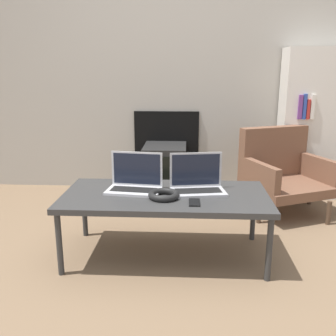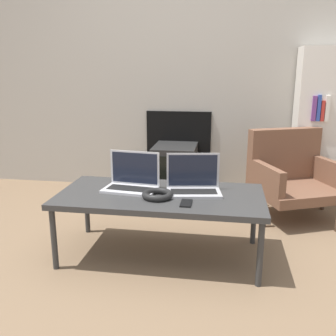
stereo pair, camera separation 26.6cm
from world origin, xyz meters
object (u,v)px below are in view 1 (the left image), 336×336
Objects in this scene: phone at (194,202)px; tv at (165,171)px; laptop_right at (197,182)px; armchair at (282,170)px; headphones at (164,195)px; laptop_left at (135,181)px.

phone is 0.26× the size of tv.
phone is (-0.02, -0.23, -0.06)m from laptop_right.
armchair reaches higher than tv.
headphones is at bearing 156.02° from phone.
tv is (-0.07, 1.31, -0.20)m from headphones.
phone is at bearing -23.97° from laptop_left.
armchair reaches higher than laptop_right.
phone is 0.16× the size of armchair.
armchair is at bearing 38.85° from laptop_right.
laptop_left reaches higher than phone.
laptop_right is at bearing -76.40° from tv.
headphones is 0.24× the size of armchair.
phone is 1.33m from armchair.
phone is (0.39, -0.23, -0.06)m from laptop_left.
laptop_left is 0.73× the size of tv.
laptop_left reaches higher than headphones.
tv is at bearing 139.43° from armchair.
phone is 1.43m from tv.
armchair is (0.96, 0.99, -0.09)m from headphones.
laptop_left is 0.25m from headphones.
headphones is at bearing -157.36° from armchair.
laptop_left is at bearing -167.18° from armchair.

